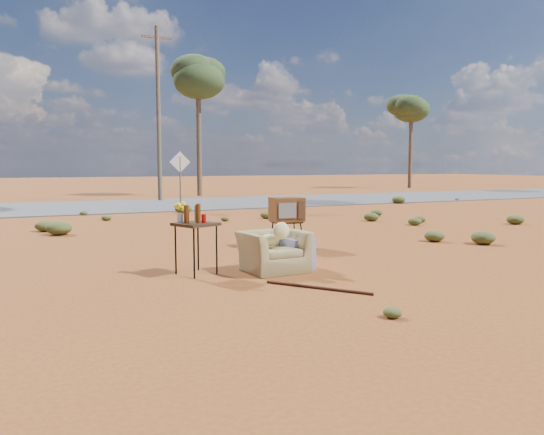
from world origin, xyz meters
name	(u,v)px	position (x,y,z in m)	size (l,w,h in m)	color
ground	(290,274)	(0.00, 0.00, 0.00)	(140.00, 140.00, 0.00)	#95491D
highway	(126,206)	(0.00, 15.00, 0.02)	(140.00, 7.00, 0.04)	#565659
armchair	(278,246)	(-0.06, 0.34, 0.40)	(1.20, 0.82, 0.86)	olive
tv_unit	(287,210)	(1.19, 2.51, 0.76)	(0.68, 0.56, 1.03)	black
side_table	(192,221)	(-1.37, 0.63, 0.83)	(0.73, 0.73, 1.12)	#321F12
rusty_bar	(318,288)	(-0.11, -1.06, 0.02)	(0.04, 0.04, 1.57)	#452012
road_sign	(180,170)	(1.50, 12.00, 1.50)	(0.78, 0.06, 2.19)	brown
eucalyptus_center	(198,77)	(5.00, 21.00, 6.43)	(3.20, 3.20, 7.60)	brown
eucalyptus_right	(411,106)	(22.00, 24.00, 5.94)	(3.20, 3.20, 7.10)	brown
utility_pole_center	(158,112)	(2.00, 17.50, 4.15)	(1.40, 0.20, 8.00)	brown
scrub_patch	(169,234)	(-0.82, 4.41, 0.14)	(17.49, 8.07, 0.33)	#4E5424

